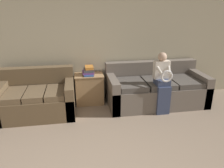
{
  "coord_description": "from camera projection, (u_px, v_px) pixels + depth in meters",
  "views": [
    {
      "loc": [
        -0.02,
        -1.66,
        2.03
      ],
      "look_at": [
        0.57,
        1.81,
        0.76
      ],
      "focal_mm": 35.0,
      "sensor_mm": 36.0,
      "label": 1
    }
  ],
  "objects": [
    {
      "name": "child_left_seated",
      "position": [
        163.0,
        81.0,
        4.22
      ],
      "size": [
        0.31,
        0.37,
        1.19
      ],
      "color": "#384260",
      "rests_on": "ground_plane"
    },
    {
      "name": "wall_back",
      "position": [
        76.0,
        43.0,
        4.63
      ],
      "size": [
        7.73,
        0.06,
        2.55
      ],
      "color": "#BCB293",
      "rests_on": "ground_plane"
    },
    {
      "name": "book_stack",
      "position": [
        89.0,
        71.0,
        4.6
      ],
      "size": [
        0.24,
        0.32,
        0.19
      ],
      "color": "#33569E",
      "rests_on": "side_shelf"
    },
    {
      "name": "couch_main",
      "position": [
        155.0,
        89.0,
        4.72
      ],
      "size": [
        2.07,
        0.98,
        0.86
      ],
      "color": "#70665B",
      "rests_on": "ground_plane"
    },
    {
      "name": "side_shelf",
      "position": [
        89.0,
        88.0,
        4.73
      ],
      "size": [
        0.61,
        0.44,
        0.65
      ],
      "color": "#9E7A51",
      "rests_on": "ground_plane"
    },
    {
      "name": "couch_side",
      "position": [
        37.0,
        99.0,
        4.27
      ],
      "size": [
        1.43,
        0.93,
        0.86
      ],
      "color": "brown",
      "rests_on": "ground_plane"
    }
  ]
}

